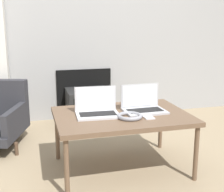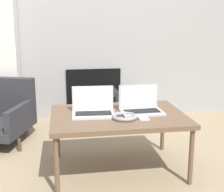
% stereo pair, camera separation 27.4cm
% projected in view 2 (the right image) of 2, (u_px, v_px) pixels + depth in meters
% --- Properties ---
extents(ground_plane, '(14.00, 14.00, 0.00)m').
position_uv_depth(ground_plane, '(121.00, 177.00, 2.45)').
color(ground_plane, '#998466').
extents(wall_back, '(7.00, 0.08, 2.60)m').
position_uv_depth(wall_back, '(96.00, 13.00, 3.76)').
color(wall_back, '#999999').
rests_on(wall_back, ground_plane).
extents(table, '(1.06, 0.74, 0.47)m').
position_uv_depth(table, '(118.00, 118.00, 2.49)').
color(table, brown).
rests_on(table, ground_plane).
extents(laptop_left, '(0.35, 0.26, 0.21)m').
position_uv_depth(laptop_left, '(93.00, 108.00, 2.48)').
color(laptop_left, silver).
rests_on(laptop_left, table).
extents(laptop_right, '(0.34, 0.25, 0.21)m').
position_uv_depth(laptop_right, '(141.00, 106.00, 2.54)').
color(laptop_right, '#B2B2B7').
rests_on(laptop_right, table).
extents(headphones, '(0.20, 0.20, 0.03)m').
position_uv_depth(headphones, '(124.00, 117.00, 2.37)').
color(headphones, gray).
rests_on(headphones, table).
extents(phone, '(0.07, 0.13, 0.01)m').
position_uv_depth(phone, '(143.00, 118.00, 2.37)').
color(phone, silver).
rests_on(phone, table).
extents(tv, '(0.49, 0.46, 0.41)m').
position_uv_depth(tv, '(96.00, 106.00, 3.74)').
color(tv, black).
rests_on(tv, ground_plane).
extents(armchair, '(0.78, 0.80, 0.62)m').
position_uv_depth(armchair, '(0.00, 113.00, 3.19)').
color(armchair, '#2D2D33').
rests_on(armchair, ground_plane).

